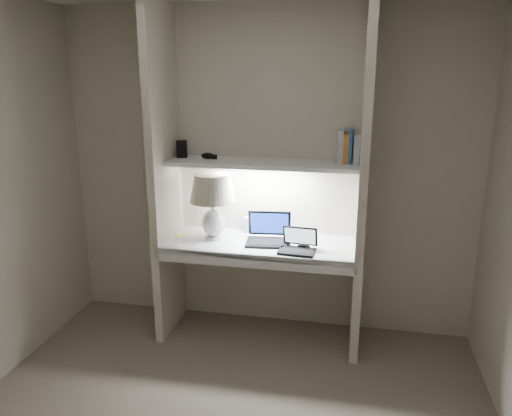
% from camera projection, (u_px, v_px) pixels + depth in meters
% --- Properties ---
extents(back_wall, '(3.20, 0.01, 2.50)m').
position_uv_depth(back_wall, '(267.00, 172.00, 3.87)').
color(back_wall, beige).
rests_on(back_wall, floor).
extents(alcove_panel_left, '(0.06, 0.55, 2.50)m').
position_uv_depth(alcove_panel_left, '(165.00, 175.00, 3.75)').
color(alcove_panel_left, beige).
rests_on(alcove_panel_left, floor).
extents(alcove_panel_right, '(0.06, 0.55, 2.50)m').
position_uv_depth(alcove_panel_right, '(363.00, 184.00, 3.47)').
color(alcove_panel_right, beige).
rests_on(alcove_panel_right, floor).
extents(desk, '(1.40, 0.55, 0.04)m').
position_uv_depth(desk, '(260.00, 245.00, 3.75)').
color(desk, white).
rests_on(desk, alcove_panel_left).
extents(desk_apron, '(1.46, 0.03, 0.10)m').
position_uv_depth(desk_apron, '(253.00, 261.00, 3.51)').
color(desk_apron, silver).
rests_on(desk_apron, desk).
extents(shelf, '(1.40, 0.36, 0.03)m').
position_uv_depth(shelf, '(263.00, 164.00, 3.67)').
color(shelf, silver).
rests_on(shelf, back_wall).
extents(strip_light, '(0.60, 0.04, 0.02)m').
position_uv_depth(strip_light, '(263.00, 167.00, 3.68)').
color(strip_light, white).
rests_on(strip_light, shelf).
extents(table_lamp, '(0.34, 0.34, 0.50)m').
position_uv_depth(table_lamp, '(213.00, 196.00, 3.72)').
color(table_lamp, white).
rests_on(table_lamp, desk).
extents(laptop_main, '(0.35, 0.31, 0.22)m').
position_uv_depth(laptop_main, '(269.00, 235.00, 3.74)').
color(laptop_main, black).
rests_on(laptop_main, desk).
extents(laptop_netbook, '(0.27, 0.24, 0.16)m').
position_uv_depth(laptop_netbook, '(298.00, 246.00, 3.55)').
color(laptop_netbook, black).
rests_on(laptop_netbook, desk).
extents(speaker, '(0.10, 0.08, 0.12)m').
position_uv_depth(speaker, '(250.00, 224.00, 3.96)').
color(speaker, silver).
rests_on(speaker, desk).
extents(mouse, '(0.11, 0.09, 0.04)m').
position_uv_depth(mouse, '(304.00, 246.00, 3.60)').
color(mouse, black).
rests_on(mouse, desk).
extents(cable_coil, '(0.10, 0.10, 0.01)m').
position_uv_depth(cable_coil, '(270.00, 243.00, 3.70)').
color(cable_coil, black).
rests_on(cable_coil, desk).
extents(sticky_note, '(0.08, 0.08, 0.00)m').
position_uv_depth(sticky_note, '(180.00, 235.00, 3.89)').
color(sticky_note, yellow).
rests_on(sticky_note, desk).
extents(book_row, '(0.23, 0.16, 0.24)m').
position_uv_depth(book_row, '(353.00, 147.00, 3.60)').
color(book_row, silver).
rests_on(book_row, shelf).
extents(shelf_box, '(0.09, 0.07, 0.13)m').
position_uv_depth(shelf_box, '(182.00, 149.00, 3.82)').
color(shelf_box, black).
rests_on(shelf_box, shelf).
extents(shelf_gadget, '(0.12, 0.09, 0.05)m').
position_uv_depth(shelf_gadget, '(208.00, 156.00, 3.78)').
color(shelf_gadget, black).
rests_on(shelf_gadget, shelf).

